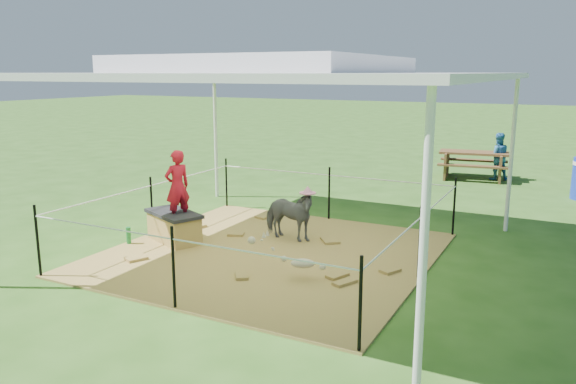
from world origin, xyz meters
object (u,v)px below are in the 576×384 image
at_px(picnic_table_near, 473,165).
at_px(distant_person, 497,156).
at_px(foal, 303,261).
at_px(woman, 177,180).
at_px(pony, 288,215).
at_px(green_bottle, 129,235).
at_px(straw_bale, 174,228).

bearing_deg(picnic_table_near, distant_person, 5.23).
bearing_deg(foal, picnic_table_near, 62.53).
relative_size(woman, pony, 1.17).
distance_m(woman, green_bottle, 1.17).
height_order(picnic_table_near, distant_person, distant_person).
relative_size(pony, foal, 1.11).
xyz_separation_m(green_bottle, picnic_table_near, (3.86, 8.41, 0.19)).
bearing_deg(picnic_table_near, woman, -119.36).
relative_size(woman, picnic_table_near, 0.68).
xyz_separation_m(straw_bale, pony, (1.61, 0.88, 0.20)).
xyz_separation_m(woman, foal, (2.48, -0.60, -0.76)).
distance_m(green_bottle, pony, 2.55).
distance_m(foal, distant_person, 8.79).
height_order(straw_bale, foal, foal).
distance_m(woman, distant_person, 8.93).
relative_size(straw_bale, green_bottle, 3.60).
relative_size(straw_bale, distant_person, 0.80).
distance_m(woman, picnic_table_near, 8.61).
bearing_deg(picnic_table_near, pony, -110.91).
xyz_separation_m(woman, picnic_table_near, (3.21, 7.96, -0.68)).
height_order(woman, foal, woman).
bearing_deg(foal, straw_bale, 144.28).
relative_size(green_bottle, foal, 0.30).
bearing_deg(green_bottle, foal, -2.75).
distance_m(green_bottle, picnic_table_near, 9.26).
bearing_deg(picnic_table_near, straw_bale, -119.98).
bearing_deg(pony, straw_bale, 124.02).
height_order(pony, picnic_table_near, pony).
relative_size(green_bottle, pony, 0.27).
height_order(woman, distant_person, woman).
bearing_deg(distant_person, straw_bale, 43.77).
relative_size(foal, distant_person, 0.74).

